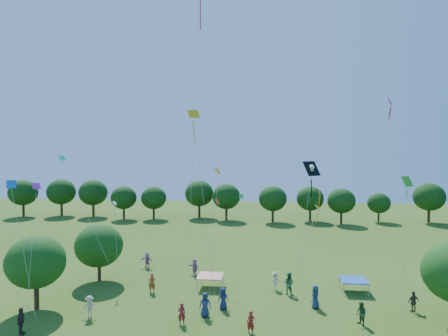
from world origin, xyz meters
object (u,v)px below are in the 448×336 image
Objects in this scene: near_tree_north at (99,246)px; pirate_kite at (311,171)px; near_tree_west at (36,262)px; tent_red_stripe at (210,276)px; tent_blue at (354,280)px; red_high_kite at (197,46)px.

pirate_kite reaches higher than near_tree_north.
near_tree_west is 2.58× the size of tent_red_stripe.
pirate_kite reaches higher than near_tree_west.
tent_blue is 14.36m from pirate_kite.
tent_red_stripe and tent_blue have the same top height.
red_high_kite is at bearing 163.33° from pirate_kite.
near_tree_west is 2.58× the size of tent_blue.
near_tree_north is 2.42× the size of tent_red_stripe.
near_tree_west reaches higher than near_tree_north.
tent_blue is at bearing 29.52° from red_high_kite.
near_tree_north is 0.52× the size of pirate_kite.
red_high_kite is at bearing -35.58° from near_tree_north.
tent_red_stripe is 15.47m from pirate_kite.
tent_blue is (22.98, -0.59, -2.30)m from near_tree_north.
pirate_kite is at bearing -28.45° from near_tree_north.
pirate_kite reaches higher than tent_red_stripe.
near_tree_west is 25.97m from tent_blue.
near_tree_north is at bearing 72.90° from near_tree_west.
tent_blue is at bearing 62.86° from pirate_kite.
tent_blue is 0.10× the size of red_high_kite.
pirate_kite is (18.22, -9.87, 7.56)m from near_tree_north.
near_tree_north is 2.42× the size of tent_blue.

